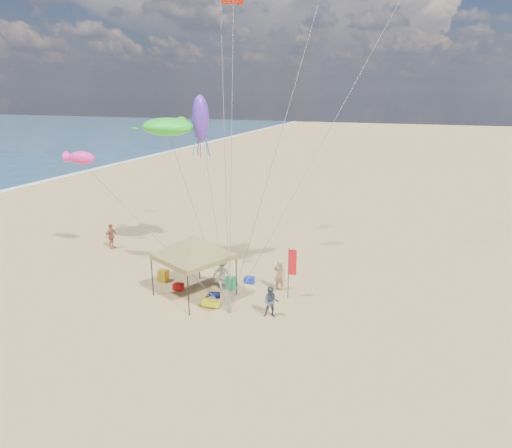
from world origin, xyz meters
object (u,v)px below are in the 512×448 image
Objects in this scene: chair_yellow at (163,276)px; beach_cart at (211,303)px; cooler_blue at (249,280)px; feather_flag at (291,265)px; chair_green at (231,283)px; person_near_b at (271,302)px; person_far_a at (111,236)px; person_near_c at (223,273)px; canopy_tent at (193,238)px; person_near_a at (280,275)px; cooler_red at (178,287)px.

beach_cart is (3.94, -1.95, -0.15)m from chair_yellow.
cooler_blue is 4.99m from chair_yellow.
chair_yellow is (-4.77, -1.48, 0.16)m from cooler_blue.
feather_flag is 4.02× the size of chair_green.
person_near_b is 0.88× the size of person_far_a.
chair_yellow is 0.39× the size of person_far_a.
person_near_c is at bearing -106.54° from person_far_a.
person_near_b is 14.73m from person_far_a.
beach_cart is at bearing -33.29° from canopy_tent.
canopy_tent reaches higher than person_far_a.
chair_green is at bearing -105.54° from person_far_a.
person_near_b is (4.61, -0.88, -2.50)m from canopy_tent.
chair_green is 11.02m from person_far_a.
person_near_a reaches higher than cooler_blue.
person_near_a is (2.72, 3.14, 0.71)m from beach_cart.
beach_cart is at bearing -93.40° from chair_green.
person_near_a is (6.67, 1.20, 0.56)m from chair_yellow.
feather_flag is (4.96, 1.45, -1.41)m from canopy_tent.
person_near_a is at bearing -166.46° from person_near_c.
canopy_tent is at bearing -22.16° from chair_yellow.
person_far_a is at bearing 166.55° from feather_flag.
person_near_b is (7.20, -1.93, 0.44)m from chair_yellow.
beach_cart is (-0.14, -2.32, -0.15)m from chair_green.
cooler_blue is at bearing -137.55° from person_near_c.
feather_flag is at bearing 0.35° from chair_green.
beach_cart is (1.36, -0.89, -3.09)m from canopy_tent.
person_near_a is 3.18m from person_near_b.
cooler_red is 0.77× the size of chair_green.
chair_green is at bearing -121.85° from cooler_blue.
canopy_tent is 6.48× the size of beach_cart.
person_near_b is at bearing -54.49° from cooler_blue.
cooler_blue is (3.38, 2.20, 0.00)m from cooler_red.
chair_yellow is at bearing 152.30° from cooler_red.
beach_cart is at bearing -25.47° from cooler_red.
canopy_tent is 5.32m from person_near_b.
chair_green is 1.00× the size of chair_yellow.
cooler_blue is 0.30× the size of person_far_a.
person_near_b is 0.88× the size of person_near_c.
cooler_blue is at bearing 49.22° from canopy_tent.
canopy_tent is 3.24× the size of person_near_c.
beach_cart is 0.50× the size of person_far_a.
chair_yellow is at bearing -176.97° from feather_flag.
canopy_tent is 2.95m from person_near_c.
canopy_tent is 3.50m from beach_cart.
cooler_blue is 0.77× the size of chair_green.
cooler_blue is (-2.77, 1.08, -1.70)m from feather_flag.
cooler_red is 1.00× the size of cooler_blue.
feather_flag is 1.57× the size of person_far_a.
beach_cart is (-3.60, -2.35, -1.69)m from feather_flag.
person_far_a is at bearing 149.74° from chair_yellow.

